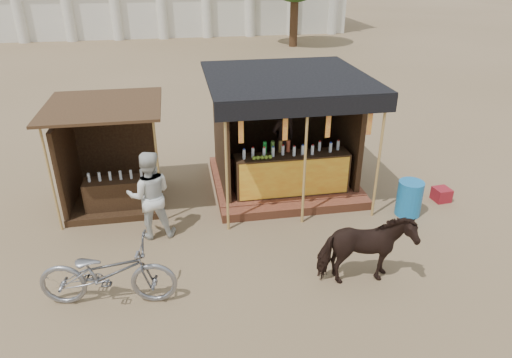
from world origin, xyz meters
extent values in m
plane|color=#846B4C|center=(0.00, 0.00, 0.00)|extent=(120.00, 120.00, 0.00)
cube|color=brown|center=(1.00, 3.50, 0.11)|extent=(3.40, 2.80, 0.22)
cube|color=brown|center=(1.00, 1.95, 0.10)|extent=(3.40, 0.35, 0.20)
cube|color=#392714|center=(1.00, 2.55, 0.69)|extent=(2.60, 0.55, 0.95)
cube|color=orange|center=(1.00, 2.27, 0.69)|extent=(2.50, 0.02, 0.88)
cube|color=#392714|center=(1.00, 4.75, 1.47)|extent=(3.00, 0.12, 2.50)
cube|color=#392714|center=(-0.50, 3.50, 1.47)|extent=(0.12, 2.50, 2.50)
cube|color=#392714|center=(2.50, 3.50, 1.47)|extent=(0.12, 2.50, 2.50)
cube|color=black|center=(1.00, 3.30, 2.75)|extent=(3.60, 3.60, 0.06)
cube|color=black|center=(1.00, 1.52, 2.57)|extent=(3.60, 0.06, 0.36)
cylinder|color=tan|center=(-0.60, 1.55, 1.38)|extent=(0.06, 0.06, 2.75)
cylinder|color=tan|center=(1.00, 1.55, 1.38)|extent=(0.06, 0.06, 2.75)
cylinder|color=tan|center=(2.60, 1.55, 1.38)|extent=(0.06, 0.06, 2.75)
cube|color=red|center=(-0.30, 1.55, 2.20)|extent=(0.10, 0.02, 0.55)
cube|color=red|center=(0.57, 1.55, 2.20)|extent=(0.10, 0.02, 0.55)
cube|color=red|center=(1.43, 1.55, 2.20)|extent=(0.10, 0.02, 0.55)
cube|color=red|center=(2.30, 1.55, 2.20)|extent=(0.10, 0.02, 0.55)
imported|color=black|center=(1.04, 3.60, 1.12)|extent=(0.77, 0.64, 1.81)
cube|color=#392714|center=(-3.00, 3.20, 0.07)|extent=(2.00, 2.00, 0.15)
cube|color=#392714|center=(-3.00, 4.15, 1.05)|extent=(1.90, 0.10, 2.10)
cube|color=#392714|center=(-3.95, 3.20, 1.05)|extent=(0.10, 1.90, 2.10)
cube|color=#472D19|center=(-3.00, 3.10, 2.35)|extent=(2.40, 2.40, 0.06)
cylinder|color=tan|center=(-4.05, 2.15, 1.18)|extent=(0.05, 0.05, 2.35)
cylinder|color=tan|center=(-1.95, 2.15, 1.18)|extent=(0.05, 0.05, 2.35)
cube|color=#392714|center=(-3.00, 2.70, 0.40)|extent=(1.20, 0.50, 0.80)
imported|color=black|center=(1.50, -0.58, 0.67)|extent=(1.59, 0.74, 1.33)
imported|color=gray|center=(-2.78, -0.32, 0.58)|extent=(2.30, 1.07, 1.17)
imported|color=silver|center=(-2.13, 1.61, 0.92)|extent=(0.91, 0.72, 1.84)
cylinder|color=#166AAB|center=(3.39, 1.47, 0.40)|extent=(0.64, 0.64, 0.80)
cube|color=maroon|center=(4.47, 1.92, 0.16)|extent=(0.39, 0.39, 0.31)
cube|color=#166637|center=(1.80, 2.60, 0.20)|extent=(0.67, 0.50, 0.40)
cube|color=white|center=(1.80, 2.60, 0.43)|extent=(0.69, 0.52, 0.06)
cylinder|color=silver|center=(-11.00, 26.40, 1.80)|extent=(0.70, 0.70, 3.60)
cylinder|color=silver|center=(-8.00, 26.40, 1.80)|extent=(0.70, 0.70, 3.60)
cylinder|color=silver|center=(-5.00, 26.40, 1.80)|extent=(0.70, 0.70, 3.60)
cylinder|color=silver|center=(-2.00, 26.40, 1.80)|extent=(0.70, 0.70, 3.60)
cylinder|color=silver|center=(1.00, 26.40, 1.80)|extent=(0.70, 0.70, 3.60)
cylinder|color=silver|center=(4.00, 26.40, 1.80)|extent=(0.70, 0.70, 3.60)
cylinder|color=silver|center=(7.00, 26.40, 1.80)|extent=(0.70, 0.70, 3.60)
cylinder|color=silver|center=(10.00, 26.40, 1.80)|extent=(0.70, 0.70, 3.60)
cylinder|color=#382314|center=(6.00, 22.00, 2.00)|extent=(0.50, 0.50, 4.00)
camera|label=1|loc=(-1.46, -6.57, 5.19)|focal=32.00mm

